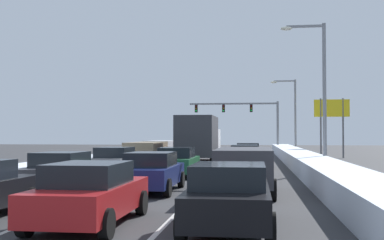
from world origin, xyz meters
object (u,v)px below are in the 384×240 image
Objects in this scene: sedan_navy_center_lane_second at (152,172)px; suv_silver_left_lane_fifth at (161,149)px; sedan_gray_left_lane_third at (115,161)px; street_lamp_right_near at (318,83)px; street_lamp_right_mid at (292,110)px; suv_charcoal_right_lane_second at (244,166)px; roadside_sign_right at (332,114)px; suv_maroon_center_lane_fifth at (207,148)px; sedan_gray_right_lane_third at (244,162)px; suv_tan_left_lane_fourth at (146,152)px; box_truck_center_lane_fourth at (199,139)px; sedan_silver_right_lane_fifth at (248,153)px; sedan_red_center_lane_nearest at (90,193)px; sedan_charcoal_left_lane_second at (62,171)px; sedan_tan_right_lane_fourth at (245,157)px; sedan_green_center_lane_third at (177,162)px; sedan_black_right_lane_nearest at (229,196)px; traffic_light_gantry at (246,113)px.

suv_silver_left_lane_fifth reaches higher than sedan_navy_center_lane_second.
sedan_gray_left_lane_third is 0.51× the size of street_lamp_right_near.
street_lamp_right_near is at bearing -90.15° from street_lamp_right_mid.
roadside_sign_right is (7.43, 27.71, 3.00)m from suv_charcoal_right_lane_second.
street_lamp_right_near is at bearing 21.89° from sedan_gray_left_lane_third.
street_lamp_right_mid is at bearing 54.83° from suv_maroon_center_lane_fifth.
street_lamp_right_near reaches higher than sedan_gray_right_lane_third.
suv_tan_left_lane_fourth is (-6.52, 6.06, 0.25)m from sedan_gray_right_lane_third.
sedan_navy_center_lane_second is 0.62× the size of box_truck_center_lane_fourth.
box_truck_center_lane_fourth is at bearing 103.17° from suv_charcoal_right_lane_second.
roadside_sign_right is at bearing -59.39° from street_lamp_right_mid.
suv_maroon_center_lane_fifth is at bearing 144.92° from sedan_silver_right_lane_fifth.
sedan_red_center_lane_nearest and sedan_charcoal_left_lane_second have the same top height.
suv_charcoal_right_lane_second is at bearing -97.22° from street_lamp_right_mid.
street_lamp_right_mid is (7.72, 32.85, 3.99)m from sedan_navy_center_lane_second.
sedan_tan_right_lane_fourth is 6.42m from suv_tan_left_lane_fourth.
sedan_charcoal_left_lane_second is 35.23m from street_lamp_right_mid.
sedan_charcoal_left_lane_second is 20.35m from suv_silver_left_lane_fifth.
sedan_tan_right_lane_fourth is at bearing 91.01° from sedan_gray_right_lane_third.
sedan_silver_right_lane_fifth is at bearing 61.79° from sedan_gray_left_lane_third.
sedan_gray_left_lane_third is at bearing -158.11° from street_lamp_right_near.
sedan_silver_right_lane_fifth is (0.11, 6.79, 0.00)m from sedan_tan_right_lane_fourth.
suv_silver_left_lane_fifth is (-3.50, 13.47, 0.25)m from sedan_green_center_lane_third.
sedan_gray_right_lane_third and sedan_charcoal_left_lane_second have the same top height.
suv_tan_left_lane_fourth reaches higher than sedan_silver_right_lane_fifth.
suv_maroon_center_lane_fifth is at bearing 90.02° from sedan_green_center_lane_third.
street_lamp_right_mid reaches higher than box_truck_center_lane_fourth.
suv_maroon_center_lane_fifth is (-0.27, 7.76, -0.88)m from box_truck_center_lane_fourth.
suv_silver_left_lane_fifth is (-6.85, 7.50, 0.25)m from sedan_tan_right_lane_fourth.
sedan_green_center_lane_third is at bearing -75.43° from suv_silver_left_lane_fifth.
sedan_navy_center_lane_second and sedan_charcoal_left_lane_second have the same top height.
sedan_black_right_lane_nearest is 7.55m from sedan_navy_center_lane_second.
sedan_gray_left_lane_third is (-3.34, 0.07, 0.00)m from sedan_green_center_lane_third.
suv_charcoal_right_lane_second is 9.83m from sedan_gray_left_lane_third.
sedan_black_right_lane_nearest is at bearing -81.39° from box_truck_center_lane_fourth.
roadside_sign_right is (7.57, 8.08, 3.25)m from sedan_silver_right_lane_fifth.
sedan_silver_right_lane_fifth is 9.26m from suv_tan_left_lane_fourth.
box_truck_center_lane_fourth is at bearing 75.74° from sedan_charcoal_left_lane_second.
roadside_sign_right is at bearing 27.08° from suv_maroon_center_lane_fifth.
suv_silver_left_lane_fifth reaches higher than sedan_red_center_lane_nearest.
sedan_tan_right_lane_fourth is 6.43m from street_lamp_right_near.
sedan_gray_right_lane_third is 0.62× the size of box_truck_center_lane_fourth.
roadside_sign_right reaches higher than sedan_silver_right_lane_fifth.
street_lamp_right_mid is at bearing 78.90° from sedan_red_center_lane_nearest.
traffic_light_gantry is at bearing 99.19° from street_lamp_right_near.
sedan_charcoal_left_lane_second is 0.92× the size of suv_silver_left_lane_fifth.
suv_charcoal_right_lane_second is 1.09× the size of sedan_charcoal_left_lane_second.
sedan_green_center_lane_third and sedan_gray_left_lane_third have the same top height.
sedan_gray_right_lane_third is 7.50m from sedan_navy_center_lane_second.
traffic_light_gantry is at bearing 90.87° from sedan_tan_right_lane_fourth.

